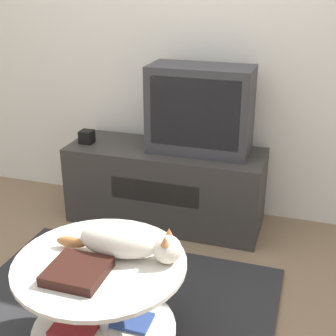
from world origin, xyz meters
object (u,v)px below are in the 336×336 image
object	(u,v)px
speaker	(87,137)
cat	(127,242)
tv	(200,110)
dvd_box	(77,271)

from	to	relation	value
speaker	cat	bearing A→B (deg)	-56.43
cat	speaker	bearing A→B (deg)	120.02
tv	cat	distance (m)	1.24
tv	dvd_box	world-z (taller)	tv
tv	dvd_box	xyz separation A→B (m)	(-0.13, -1.40, -0.28)
speaker	cat	world-z (taller)	cat
dvd_box	cat	bearing A→B (deg)	54.61
tv	cat	world-z (taller)	tv
tv	speaker	distance (m)	0.79
speaker	tv	bearing A→B (deg)	6.35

